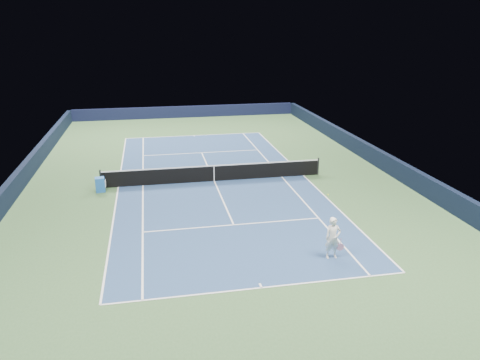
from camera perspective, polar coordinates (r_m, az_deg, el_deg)
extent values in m
plane|color=#35572F|center=(27.51, -3.16, -0.13)|extent=(40.00, 40.00, 0.00)
cube|color=black|center=(46.52, -6.64, 8.26)|extent=(22.00, 0.35, 1.10)
cube|color=black|center=(30.66, 17.29, 2.10)|extent=(0.35, 40.00, 1.10)
cube|color=black|center=(28.09, -25.62, -0.42)|extent=(0.35, 40.00, 1.10)
cube|color=navy|center=(27.51, -3.16, -0.13)|extent=(10.97, 23.77, 0.01)
cube|color=white|center=(38.88, -5.63, 5.43)|extent=(10.97, 0.08, 0.00)
cube|color=white|center=(16.86, 2.66, -12.98)|extent=(10.97, 0.08, 0.00)
cube|color=white|center=(28.72, 7.73, 0.56)|extent=(0.08, 23.77, 0.00)
cube|color=white|center=(27.36, -14.61, -0.82)|extent=(0.08, 23.77, 0.00)
cube|color=white|center=(28.33, 5.10, 0.40)|extent=(0.08, 23.77, 0.00)
cube|color=white|center=(27.29, -11.75, -0.65)|extent=(0.08, 23.77, 0.00)
cube|color=white|center=(33.59, -4.70, 3.34)|extent=(8.23, 0.08, 0.00)
cube|color=white|center=(21.62, -0.77, -5.48)|extent=(8.23, 0.08, 0.00)
cube|color=white|center=(27.51, -3.16, -0.12)|extent=(0.08, 12.80, 0.00)
cube|color=white|center=(38.73, -5.61, 5.38)|extent=(0.08, 0.30, 0.00)
cube|color=white|center=(16.99, 2.53, -12.72)|extent=(0.08, 0.30, 0.00)
cylinder|color=black|center=(27.27, -16.62, 0.10)|extent=(0.10, 0.10, 1.07)
cylinder|color=black|center=(28.87, 9.50, 1.66)|extent=(0.10, 0.10, 1.07)
cube|color=black|center=(27.37, -3.18, 0.77)|extent=(12.80, 0.03, 0.91)
cube|color=white|center=(27.22, -3.20, 1.75)|extent=(12.80, 0.04, 0.06)
cube|color=white|center=(27.37, -3.18, 0.77)|extent=(0.05, 0.04, 0.91)
cube|color=blue|center=(26.77, -16.69, -0.54)|extent=(0.56, 0.52, 0.81)
cube|color=white|center=(26.72, -16.08, -0.42)|extent=(0.02, 0.36, 0.36)
imported|color=white|center=(18.76, 11.26, -6.95)|extent=(0.63, 0.42, 1.70)
cylinder|color=pink|center=(18.90, 12.19, -7.34)|extent=(0.03, 0.03, 0.28)
cylinder|color=black|center=(19.00, 12.14, -7.99)|extent=(0.28, 0.02, 0.28)
cylinder|color=pink|center=(19.00, 12.14, -7.99)|extent=(0.30, 0.03, 0.30)
sphere|color=#B7C82A|center=(19.09, 10.69, -1.78)|extent=(0.07, 0.07, 0.07)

